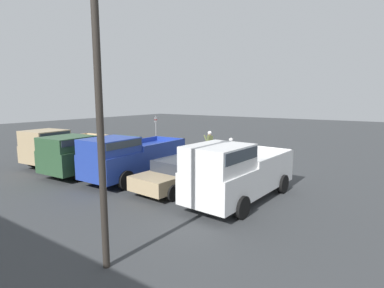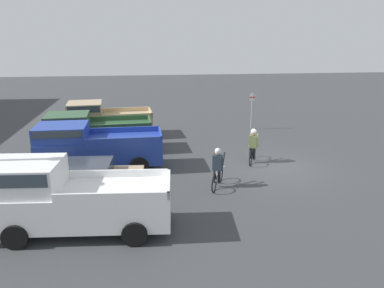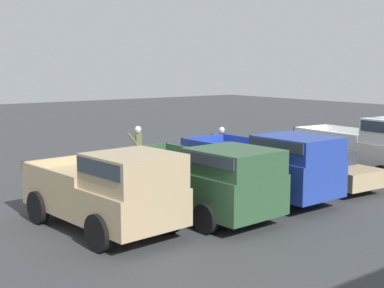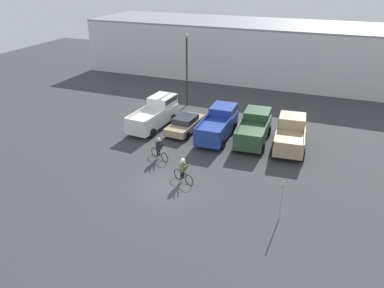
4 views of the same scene
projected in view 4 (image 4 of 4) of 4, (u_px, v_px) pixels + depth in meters
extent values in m
plane|color=#383A3D|center=(166.00, 186.00, 23.20)|extent=(80.00, 80.00, 0.00)
cube|color=silver|center=(262.00, 51.00, 44.59)|extent=(41.75, 10.26, 6.11)
cube|color=gray|center=(265.00, 24.00, 43.22)|extent=(41.75, 10.26, 0.20)
cube|color=white|center=(153.00, 118.00, 31.06)|extent=(2.32, 5.64, 1.09)
cube|color=white|center=(162.00, 101.00, 31.98)|extent=(1.94, 2.33, 0.88)
cube|color=#333D47|center=(162.00, 99.00, 31.90)|extent=(1.98, 2.16, 0.39)
cube|color=white|center=(136.00, 113.00, 30.24)|extent=(0.31, 3.31, 0.25)
cube|color=white|center=(155.00, 117.00, 29.52)|extent=(0.31, 3.31, 0.25)
cube|color=white|center=(134.00, 122.00, 28.57)|extent=(1.94, 0.22, 0.25)
cylinder|color=black|center=(154.00, 115.00, 33.05)|extent=(0.27, 0.78, 0.76)
cylinder|color=black|center=(173.00, 119.00, 32.29)|extent=(0.27, 0.78, 0.76)
cylinder|color=black|center=(132.00, 129.00, 30.27)|extent=(0.27, 0.78, 0.76)
cylinder|color=black|center=(153.00, 133.00, 29.52)|extent=(0.27, 0.78, 0.76)
cube|color=tan|center=(185.00, 125.00, 30.52)|extent=(1.99, 4.41, 0.58)
cube|color=#2D333D|center=(185.00, 119.00, 30.30)|extent=(1.68, 2.03, 0.46)
cylinder|color=black|center=(183.00, 120.00, 32.08)|extent=(0.22, 0.65, 0.64)
cylinder|color=black|center=(202.00, 124.00, 31.42)|extent=(0.22, 0.65, 0.64)
cylinder|color=black|center=(168.00, 132.00, 29.83)|extent=(0.22, 0.65, 0.64)
cylinder|color=black|center=(188.00, 136.00, 29.17)|extent=(0.22, 0.65, 0.64)
cube|color=#233D9E|center=(217.00, 127.00, 29.22)|extent=(2.12, 5.52, 1.09)
cube|color=#233D9E|center=(223.00, 110.00, 30.22)|extent=(1.89, 2.23, 0.68)
cube|color=#333D47|center=(223.00, 108.00, 30.16)|extent=(1.94, 2.06, 0.30)
cube|color=#233D9E|center=(201.00, 123.00, 28.31)|extent=(0.15, 3.29, 0.25)
cube|color=#233D9E|center=(225.00, 126.00, 27.70)|extent=(0.15, 3.29, 0.25)
cube|color=#233D9E|center=(206.00, 132.00, 26.65)|extent=(2.00, 0.12, 0.25)
cylinder|color=black|center=(211.00, 124.00, 31.18)|extent=(0.24, 0.84, 0.84)
cylinder|color=black|center=(235.00, 127.00, 30.55)|extent=(0.24, 0.84, 0.84)
cylinder|color=black|center=(198.00, 140.00, 28.32)|extent=(0.24, 0.84, 0.84)
cylinder|color=black|center=(223.00, 144.00, 27.69)|extent=(0.24, 0.84, 0.84)
cube|color=#2D5133|center=(253.00, 131.00, 28.60)|extent=(2.35, 5.37, 1.06)
cube|color=#2D5133|center=(258.00, 114.00, 29.58)|extent=(2.01, 2.21, 0.64)
cube|color=#333D47|center=(258.00, 112.00, 29.52)|extent=(2.06, 2.05, 0.28)
cube|color=#2D5133|center=(238.00, 127.00, 27.70)|extent=(0.26, 3.16, 0.25)
cube|color=#2D5133|center=(265.00, 130.00, 27.13)|extent=(0.26, 3.16, 0.25)
cube|color=#2D5133|center=(247.00, 137.00, 26.10)|extent=(2.06, 0.20, 0.25)
cylinder|color=black|center=(244.00, 127.00, 30.50)|extent=(0.26, 0.78, 0.77)
cylinder|color=black|center=(269.00, 131.00, 29.92)|extent=(0.26, 0.78, 0.77)
cylinder|color=black|center=(235.00, 144.00, 27.71)|extent=(0.26, 0.78, 0.77)
cylinder|color=black|center=(263.00, 148.00, 27.12)|extent=(0.26, 0.78, 0.77)
cube|color=tan|center=(290.00, 139.00, 27.42)|extent=(2.48, 4.96, 0.91)
cube|color=tan|center=(292.00, 121.00, 28.28)|extent=(2.06, 2.08, 0.83)
cube|color=#333D47|center=(293.00, 118.00, 28.20)|extent=(2.11, 1.93, 0.37)
cube|color=tan|center=(276.00, 135.00, 26.59)|extent=(0.33, 2.88, 0.25)
cube|color=tan|center=(305.00, 139.00, 26.08)|extent=(0.33, 2.88, 0.25)
cube|color=tan|center=(289.00, 145.00, 25.13)|extent=(2.06, 0.26, 0.25)
cylinder|color=black|center=(277.00, 134.00, 29.14)|extent=(0.30, 0.90, 0.89)
cylinder|color=black|center=(304.00, 137.00, 28.61)|extent=(0.30, 0.90, 0.89)
cylinder|color=black|center=(273.00, 151.00, 26.57)|extent=(0.30, 0.90, 0.89)
cylinder|color=black|center=(303.00, 155.00, 26.04)|extent=(0.30, 0.90, 0.89)
torus|color=black|center=(189.00, 180.00, 23.13)|extent=(0.69, 0.35, 0.73)
torus|color=black|center=(178.00, 174.00, 23.80)|extent=(0.69, 0.35, 0.73)
cylinder|color=black|center=(183.00, 175.00, 23.38)|extent=(0.50, 0.25, 0.39)
cylinder|color=black|center=(183.00, 172.00, 23.30)|extent=(0.53, 0.27, 0.04)
cylinder|color=black|center=(181.00, 174.00, 23.50)|extent=(0.05, 0.05, 0.36)
cylinder|color=black|center=(188.00, 174.00, 23.03)|extent=(0.21, 0.43, 0.02)
cylinder|color=black|center=(183.00, 174.00, 23.53)|extent=(0.16, 0.16, 0.54)
cylinder|color=black|center=(181.00, 175.00, 23.41)|extent=(0.16, 0.16, 0.54)
cube|color=#5B6638|center=(183.00, 167.00, 23.19)|extent=(0.37, 0.43, 0.60)
cylinder|color=#5B6638|center=(187.00, 167.00, 23.16)|extent=(0.50, 0.29, 0.65)
cylinder|color=#5B6638|center=(183.00, 169.00, 22.95)|extent=(0.50, 0.29, 0.65)
sphere|color=tan|center=(183.00, 161.00, 22.99)|extent=(0.25, 0.25, 0.25)
sphere|color=silver|center=(183.00, 160.00, 22.96)|extent=(0.27, 0.27, 0.27)
torus|color=black|center=(165.00, 157.00, 25.89)|extent=(0.68, 0.34, 0.72)
torus|color=black|center=(155.00, 152.00, 26.61)|extent=(0.68, 0.34, 0.72)
cylinder|color=white|center=(160.00, 152.00, 26.17)|extent=(0.53, 0.27, 0.38)
cylinder|color=white|center=(159.00, 150.00, 26.09)|extent=(0.57, 0.28, 0.04)
cylinder|color=white|center=(158.00, 152.00, 26.30)|extent=(0.05, 0.05, 0.35)
cylinder|color=white|center=(163.00, 152.00, 25.81)|extent=(0.21, 0.43, 0.02)
cylinder|color=black|center=(160.00, 152.00, 26.32)|extent=(0.16, 0.16, 0.54)
cylinder|color=black|center=(158.00, 153.00, 26.21)|extent=(0.16, 0.16, 0.54)
cube|color=#1E2833|center=(159.00, 145.00, 25.98)|extent=(0.37, 0.43, 0.62)
cylinder|color=#1E2833|center=(163.00, 146.00, 25.94)|extent=(0.53, 0.30, 0.67)
cylinder|color=#1E2833|center=(159.00, 147.00, 25.73)|extent=(0.53, 0.30, 0.67)
sphere|color=tan|center=(159.00, 140.00, 25.78)|extent=(0.22, 0.22, 0.22)
sphere|color=silver|center=(159.00, 139.00, 25.75)|extent=(0.25, 0.25, 0.25)
cylinder|color=#9E9EA3|center=(281.00, 201.00, 19.62)|extent=(0.06, 0.06, 2.40)
cube|color=white|center=(283.00, 187.00, 19.24)|extent=(0.04, 0.30, 0.45)
cube|color=red|center=(283.00, 187.00, 19.24)|extent=(0.05, 0.30, 0.10)
cylinder|color=#2D2823|center=(187.00, 73.00, 35.00)|extent=(0.16, 0.16, 6.50)
sphere|color=#B2B2A8|center=(187.00, 36.00, 33.54)|extent=(0.36, 0.36, 0.36)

